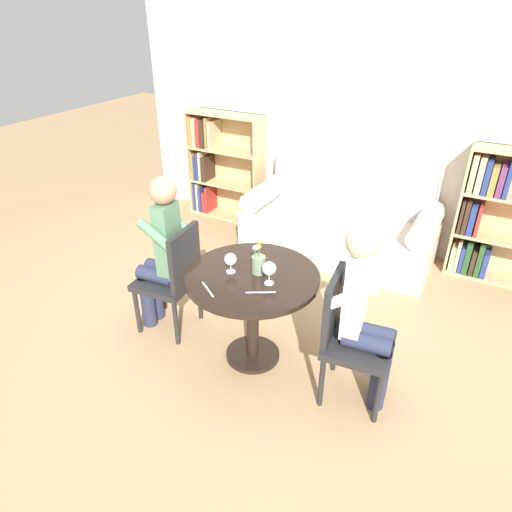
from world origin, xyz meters
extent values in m
plane|color=tan|center=(0.00, 0.00, 0.00)|extent=(16.00, 16.00, 0.00)
cube|color=beige|center=(0.00, 2.25, 1.35)|extent=(5.20, 0.05, 2.70)
cylinder|color=black|center=(0.00, 0.00, 0.70)|extent=(0.92, 0.92, 0.03)
cylinder|color=black|center=(0.00, 0.00, 0.36)|extent=(0.09, 0.09, 0.66)
cylinder|color=black|center=(0.00, 0.00, 0.01)|extent=(0.40, 0.40, 0.03)
cube|color=beige|center=(0.00, 1.78, 0.21)|extent=(1.89, 0.80, 0.42)
cube|color=beige|center=(0.00, 2.10, 0.67)|extent=(1.67, 0.16, 0.50)
cylinder|color=beige|center=(-0.83, 1.78, 0.53)|extent=(0.22, 0.72, 0.22)
cylinder|color=beige|center=(0.83, 1.78, 0.53)|extent=(0.22, 0.72, 0.22)
cube|color=tan|center=(-1.51, 2.20, 0.62)|extent=(0.92, 0.02, 1.24)
cube|color=tan|center=(-1.95, 2.07, 0.62)|extent=(0.02, 0.28, 1.24)
cube|color=tan|center=(-1.06, 2.07, 0.62)|extent=(0.02, 0.28, 1.24)
cube|color=tan|center=(-1.51, 2.07, 0.01)|extent=(0.87, 0.28, 0.02)
cube|color=tan|center=(-1.51, 2.07, 0.42)|extent=(0.87, 0.28, 0.02)
cube|color=tan|center=(-1.51, 2.07, 0.82)|extent=(0.87, 0.28, 0.02)
cube|color=tan|center=(-1.51, 2.07, 1.23)|extent=(0.87, 0.28, 0.02)
cube|color=navy|center=(-1.91, 2.06, 0.20)|extent=(0.03, 0.23, 0.35)
cube|color=tan|center=(-1.88, 2.06, 0.20)|extent=(0.03, 0.23, 0.35)
cube|color=navy|center=(-1.83, 2.06, 0.18)|extent=(0.03, 0.23, 0.31)
cube|color=maroon|center=(-1.78, 2.06, 0.15)|extent=(0.04, 0.23, 0.26)
cube|color=maroon|center=(-1.74, 2.06, 0.19)|extent=(0.03, 0.23, 0.33)
cube|color=olive|center=(-1.91, 2.06, 0.58)|extent=(0.03, 0.23, 0.31)
cube|color=navy|center=(-1.88, 2.06, 0.57)|extent=(0.03, 0.23, 0.28)
cube|color=navy|center=(-1.85, 2.06, 0.59)|extent=(0.03, 0.23, 0.33)
cube|color=tan|center=(-1.81, 2.06, 0.60)|extent=(0.03, 0.23, 0.35)
cube|color=#332319|center=(-1.76, 2.06, 0.57)|extent=(0.05, 0.23, 0.29)
cube|color=olive|center=(-1.91, 2.06, 1.00)|extent=(0.03, 0.23, 0.34)
cube|color=tan|center=(-1.87, 2.06, 1.00)|extent=(0.05, 0.23, 0.33)
cube|color=maroon|center=(-1.81, 2.06, 0.99)|extent=(0.05, 0.23, 0.32)
cube|color=#332319|center=(-1.75, 2.06, 0.99)|extent=(0.05, 0.23, 0.31)
cube|color=olive|center=(-1.70, 2.06, 1.01)|extent=(0.03, 0.23, 0.35)
cube|color=tan|center=(-1.65, 2.06, 0.99)|extent=(0.04, 0.23, 0.31)
cube|color=tan|center=(1.06, 2.07, 0.62)|extent=(0.02, 0.28, 1.24)
cube|color=tan|center=(1.51, 2.07, 0.01)|extent=(0.87, 0.28, 0.02)
cube|color=tan|center=(1.51, 2.07, 0.42)|extent=(0.87, 0.28, 0.02)
cube|color=tan|center=(1.11, 2.06, 0.15)|extent=(0.04, 0.23, 0.25)
cube|color=tan|center=(1.15, 2.06, 0.17)|extent=(0.03, 0.23, 0.30)
cube|color=navy|center=(1.19, 2.06, 0.16)|extent=(0.04, 0.23, 0.27)
cube|color=#234723|center=(1.24, 2.06, 0.18)|extent=(0.05, 0.23, 0.32)
cube|color=#332319|center=(1.29, 2.06, 0.15)|extent=(0.04, 0.23, 0.26)
cube|color=#234723|center=(1.34, 2.06, 0.19)|extent=(0.05, 0.23, 0.33)
cube|color=navy|center=(1.40, 2.06, 0.15)|extent=(0.05, 0.23, 0.25)
cube|color=#332319|center=(1.10, 2.06, 0.58)|extent=(0.03, 0.23, 0.31)
cube|color=#332319|center=(1.14, 2.06, 0.59)|extent=(0.04, 0.23, 0.32)
cube|color=navy|center=(1.19, 2.06, 0.57)|extent=(0.05, 0.23, 0.29)
cube|color=maroon|center=(1.25, 2.06, 0.57)|extent=(0.03, 0.23, 0.30)
cube|color=tan|center=(1.11, 2.06, 1.00)|extent=(0.05, 0.23, 0.34)
cube|color=tan|center=(1.17, 2.06, 1.00)|extent=(0.05, 0.23, 0.33)
cube|color=navy|center=(1.23, 2.06, 0.99)|extent=(0.05, 0.23, 0.31)
cube|color=olive|center=(1.28, 2.06, 0.97)|extent=(0.05, 0.23, 0.27)
cube|color=#602D5B|center=(1.34, 2.06, 0.97)|extent=(0.05, 0.23, 0.28)
cube|color=navy|center=(1.39, 2.06, 0.99)|extent=(0.04, 0.23, 0.31)
cylinder|color=#232326|center=(-0.97, 0.17, 0.20)|extent=(0.04, 0.04, 0.40)
cylinder|color=#232326|center=(-0.94, -0.19, 0.20)|extent=(0.04, 0.04, 0.40)
cylinder|color=#232326|center=(-0.61, 0.20, 0.20)|extent=(0.04, 0.04, 0.40)
cylinder|color=#232326|center=(-0.58, -0.15, 0.20)|extent=(0.04, 0.04, 0.40)
cube|color=#232326|center=(-0.77, 0.01, 0.42)|extent=(0.45, 0.45, 0.05)
cube|color=#232326|center=(-0.58, 0.02, 0.68)|extent=(0.07, 0.38, 0.45)
cylinder|color=#232326|center=(0.97, -0.16, 0.20)|extent=(0.04, 0.04, 0.40)
cylinder|color=#232326|center=(0.93, 0.20, 0.20)|extent=(0.04, 0.04, 0.40)
cylinder|color=#232326|center=(0.62, -0.20, 0.20)|extent=(0.04, 0.04, 0.40)
cylinder|color=#232326|center=(0.58, 0.16, 0.20)|extent=(0.04, 0.04, 0.40)
cube|color=#232326|center=(0.77, 0.00, 0.42)|extent=(0.46, 0.46, 0.05)
cube|color=#232326|center=(0.59, -0.02, 0.68)|extent=(0.08, 0.38, 0.45)
cylinder|color=#282D47|center=(-0.94, 0.04, 0.23)|extent=(0.11, 0.11, 0.45)
cylinder|color=#282D47|center=(-0.93, -0.07, 0.23)|extent=(0.11, 0.11, 0.45)
cylinder|color=#282D47|center=(-0.83, 0.05, 0.50)|extent=(0.31, 0.14, 0.11)
cylinder|color=#282D47|center=(-0.82, -0.06, 0.50)|extent=(0.31, 0.14, 0.11)
cube|color=#517A5B|center=(-0.71, 0.01, 0.80)|extent=(0.14, 0.21, 0.58)
cylinder|color=#517A5B|center=(-0.73, 0.14, 0.90)|extent=(0.29, 0.09, 0.23)
cylinder|color=#517A5B|center=(-0.70, -0.13, 0.90)|extent=(0.29, 0.09, 0.23)
sphere|color=tan|center=(-0.71, 0.01, 1.19)|extent=(0.20, 0.20, 0.20)
cylinder|color=#282D47|center=(0.94, -0.03, 0.23)|extent=(0.11, 0.11, 0.45)
cylinder|color=#282D47|center=(0.93, 0.08, 0.23)|extent=(0.11, 0.11, 0.45)
cylinder|color=#282D47|center=(0.83, -0.04, 0.50)|extent=(0.31, 0.14, 0.11)
cylinder|color=#282D47|center=(0.82, 0.07, 0.50)|extent=(0.31, 0.14, 0.11)
cube|color=white|center=(0.71, 0.00, 0.78)|extent=(0.14, 0.21, 0.55)
cylinder|color=white|center=(0.73, -0.13, 0.87)|extent=(0.29, 0.10, 0.23)
cylinder|color=white|center=(0.70, 0.13, 0.87)|extent=(0.29, 0.10, 0.23)
sphere|color=beige|center=(0.71, 0.00, 1.15)|extent=(0.20, 0.20, 0.20)
cylinder|color=white|center=(-0.15, -0.04, 0.72)|extent=(0.06, 0.06, 0.00)
cylinder|color=white|center=(-0.15, -0.04, 0.75)|extent=(0.01, 0.01, 0.06)
sphere|color=white|center=(-0.15, -0.04, 0.82)|extent=(0.08, 0.08, 0.08)
cylinder|color=white|center=(0.15, -0.04, 0.72)|extent=(0.06, 0.06, 0.00)
cylinder|color=white|center=(0.15, -0.04, 0.76)|extent=(0.01, 0.01, 0.07)
sphere|color=white|center=(0.15, -0.04, 0.83)|extent=(0.09, 0.09, 0.09)
sphere|color=#E58E75|center=(0.15, -0.04, 0.82)|extent=(0.07, 0.07, 0.07)
cylinder|color=gray|center=(0.02, 0.05, 0.78)|extent=(0.10, 0.10, 0.12)
cylinder|color=#4C7A42|center=(-0.01, 0.04, 0.87)|extent=(0.01, 0.01, 0.06)
sphere|color=#9E70B2|center=(-0.01, 0.04, 0.90)|extent=(0.04, 0.04, 0.04)
cylinder|color=#4C7A42|center=(0.01, 0.03, 0.88)|extent=(0.01, 0.01, 0.07)
sphere|color=silver|center=(0.01, 0.03, 0.91)|extent=(0.04, 0.04, 0.04)
cylinder|color=#4C7A42|center=(0.02, 0.06, 0.90)|extent=(0.00, 0.01, 0.11)
sphere|color=silver|center=(0.02, 0.06, 0.96)|extent=(0.04, 0.04, 0.04)
cylinder|color=#4C7A42|center=(0.02, 0.05, 0.88)|extent=(0.00, 0.01, 0.08)
sphere|color=#EACC4C|center=(0.02, 0.05, 0.92)|extent=(0.04, 0.04, 0.04)
cylinder|color=#4C7A42|center=(0.03, 0.05, 0.90)|extent=(0.00, 0.01, 0.11)
sphere|color=#E07F4C|center=(0.03, 0.05, 0.95)|extent=(0.04, 0.04, 0.04)
cube|color=silver|center=(-0.16, -0.30, 0.72)|extent=(0.16, 0.12, 0.00)
cube|color=silver|center=(0.15, -0.16, 0.72)|extent=(0.17, 0.11, 0.00)
camera|label=1|loc=(1.28, -2.28, 2.35)|focal=32.00mm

